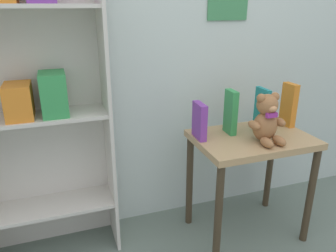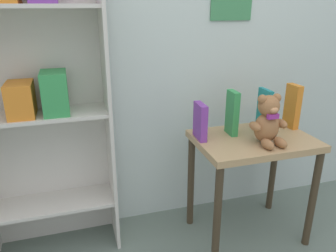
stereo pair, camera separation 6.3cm
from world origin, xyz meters
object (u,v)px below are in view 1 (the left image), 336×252
object	(u,v)px
book_standing_green	(231,112)
bookshelf_side	(37,96)
display_table	(251,153)
teddy_bear	(267,120)
book_standing_orange	(289,105)
book_standing_teal	(262,109)
book_standing_purple	(200,121)

from	to	relation	value
book_standing_green	bookshelf_side	bearing A→B (deg)	173.18
display_table	teddy_bear	bearing A→B (deg)	-73.49
bookshelf_side	book_standing_green	world-z (taller)	bookshelf_side
book_standing_green	book_standing_orange	size ratio (longest dim) A/B	0.96
bookshelf_side	book_standing_teal	bearing A→B (deg)	-8.09
teddy_bear	book_standing_teal	distance (m)	0.17
bookshelf_side	display_table	size ratio (longest dim) A/B	2.49
book_standing_teal	book_standing_orange	xyz separation A→B (m)	(0.19, 0.01, 0.01)
display_table	book_standing_purple	world-z (taller)	book_standing_purple
teddy_bear	book_standing_purple	distance (m)	0.34
teddy_bear	book_standing_purple	world-z (taller)	teddy_bear
book_standing_purple	display_table	bearing A→B (deg)	-12.09
display_table	teddy_bear	world-z (taller)	teddy_bear
bookshelf_side	book_standing_purple	size ratio (longest dim) A/B	8.16
book_standing_orange	book_standing_green	bearing A→B (deg)	177.89
bookshelf_side	display_table	distance (m)	1.16
bookshelf_side	book_standing_orange	world-z (taller)	bookshelf_side
book_standing_green	book_standing_orange	world-z (taller)	book_standing_orange
book_standing_purple	book_standing_green	world-z (taller)	book_standing_green
bookshelf_side	book_standing_orange	xyz separation A→B (m)	(1.36, -0.16, -0.13)
book_standing_teal	book_standing_orange	bearing A→B (deg)	3.69
display_table	bookshelf_side	bearing A→B (deg)	167.36
book_standing_green	book_standing_teal	size ratio (longest dim) A/B	1.01
book_standing_green	book_standing_teal	distance (m)	0.19
teddy_bear	book_standing_orange	world-z (taller)	teddy_bear
bookshelf_side	book_standing_purple	distance (m)	0.82
book_standing_teal	book_standing_orange	world-z (taller)	book_standing_orange
teddy_bear	book_standing_purple	bearing A→B (deg)	153.63
teddy_bear	book_standing_teal	bearing A→B (deg)	64.66
display_table	book_standing_teal	xyz separation A→B (m)	(0.09, 0.07, 0.22)
display_table	book_standing_purple	size ratio (longest dim) A/B	3.27
teddy_bear	book_standing_green	distance (m)	0.20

